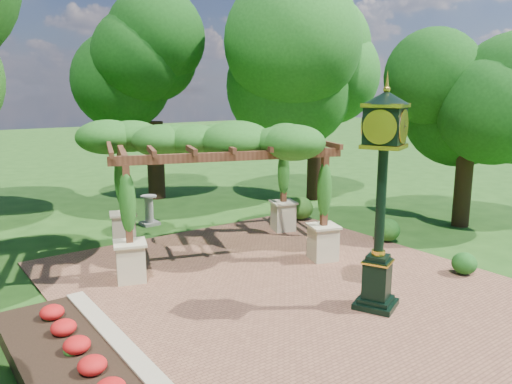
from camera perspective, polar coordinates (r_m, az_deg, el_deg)
ground at (r=11.74m, az=7.42°, el=-12.60°), size 120.00×120.00×0.00m
brick_plaza at (r=12.41m, az=4.18°, el=-11.05°), size 10.00×12.00×0.04m
border_wall at (r=9.81m, az=-15.59°, el=-16.76°), size 0.35×5.00×0.40m
flower_bed at (r=9.59m, az=-20.86°, el=-17.94°), size 1.50×5.00×0.36m
pedestal_clock at (r=10.91m, az=14.23°, el=1.20°), size 1.26×1.26×4.83m
pergola at (r=14.44m, az=-4.45°, el=5.19°), size 7.08×5.61×3.89m
sundial at (r=18.39m, az=-12.11°, el=-2.25°), size 0.62×0.62×1.08m
shrub_front at (r=14.29m, az=22.71°, el=-7.53°), size 0.83×0.83×0.58m
shrub_mid at (r=16.51m, az=14.76°, el=-4.21°), size 0.85×0.85×0.73m
shrub_back at (r=18.69m, az=5.11°, el=-1.84°), size 1.14×1.14×0.85m
tree_north at (r=22.54m, az=-11.84°, el=14.58°), size 4.22×4.22×8.87m
tree_east_far at (r=22.02m, az=7.01°, el=14.16°), size 5.26×5.26×8.44m
tree_east_near at (r=18.83m, az=23.40°, el=10.92°), size 4.22×4.22×7.09m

